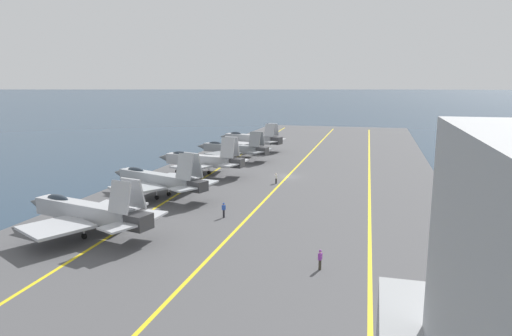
# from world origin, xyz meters

# --- Properties ---
(ground_plane) EXTENTS (2000.00, 2000.00, 0.00)m
(ground_plane) POSITION_xyz_m (0.00, 0.00, 0.00)
(ground_plane) COLOR #23384C
(carrier_deck) EXTENTS (180.74, 48.40, 0.40)m
(carrier_deck) POSITION_xyz_m (0.00, 0.00, 0.20)
(carrier_deck) COLOR #4C4C4F
(carrier_deck) RESTS_ON ground
(deck_stripe_foul_line) EXTENTS (162.64, 3.49, 0.01)m
(deck_stripe_foul_line) POSITION_xyz_m (0.00, -13.31, 0.40)
(deck_stripe_foul_line) COLOR yellow
(deck_stripe_foul_line) RESTS_ON carrier_deck
(deck_stripe_centerline) EXTENTS (162.67, 0.36, 0.01)m
(deck_stripe_centerline) POSITION_xyz_m (0.00, 0.00, 0.40)
(deck_stripe_centerline) COLOR yellow
(deck_stripe_centerline) RESTS_ON carrier_deck
(deck_stripe_edge_line) EXTENTS (162.54, 7.02, 0.01)m
(deck_stripe_edge_line) POSITION_xyz_m (0.00, 13.31, 0.40)
(deck_stripe_edge_line) COLOR yellow
(deck_stripe_edge_line) RESTS_ON carrier_deck
(parked_jet_nearest) EXTENTS (13.89, 17.08, 6.39)m
(parked_jet_nearest) POSITION_xyz_m (-34.30, 14.49, 2.81)
(parked_jet_nearest) COLOR #A8AAAF
(parked_jet_nearest) RESTS_ON carrier_deck
(parked_jet_second) EXTENTS (13.79, 17.38, 6.63)m
(parked_jet_second) POSITION_xyz_m (-18.28, 14.44, 2.90)
(parked_jet_second) COLOR #9EA3A8
(parked_jet_second) RESTS_ON carrier_deck
(parked_jet_third) EXTENTS (12.22, 16.27, 6.75)m
(parked_jet_third) POSITION_xyz_m (-2.73, 14.33, 3.00)
(parked_jet_third) COLOR #A8AAAF
(parked_jet_third) RESTS_ON carrier_deck
(parked_jet_fourth) EXTENTS (13.68, 16.24, 6.03)m
(parked_jet_fourth) POSITION_xyz_m (13.16, 13.83, 2.72)
(parked_jet_fourth) COLOR gray
(parked_jet_fourth) RESTS_ON carrier_deck
(parked_jet_fifth) EXTENTS (12.29, 16.39, 6.41)m
(parked_jet_fifth) POSITION_xyz_m (27.14, 13.98, 3.07)
(parked_jet_fifth) COLOR #A8AAAF
(parked_jet_fifth) RESTS_ON carrier_deck
(crew_purple_vest) EXTENTS (0.43, 0.34, 1.77)m
(crew_purple_vest) POSITION_xyz_m (-37.28, -9.92, 1.37)
(crew_purple_vest) COLOR #383328
(crew_purple_vest) RESTS_ON carrier_deck
(crew_blue_vest) EXTENTS (0.46, 0.43, 1.79)m
(crew_blue_vest) POSITION_xyz_m (-25.09, 2.73, 1.38)
(crew_blue_vest) COLOR #232328
(crew_blue_vest) RESTS_ON carrier_deck
(crew_white_vest) EXTENTS (0.36, 0.44, 1.69)m
(crew_white_vest) POSITION_xyz_m (-5.79, 0.71, 1.33)
(crew_white_vest) COLOR #232328
(crew_white_vest) RESTS_ON carrier_deck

